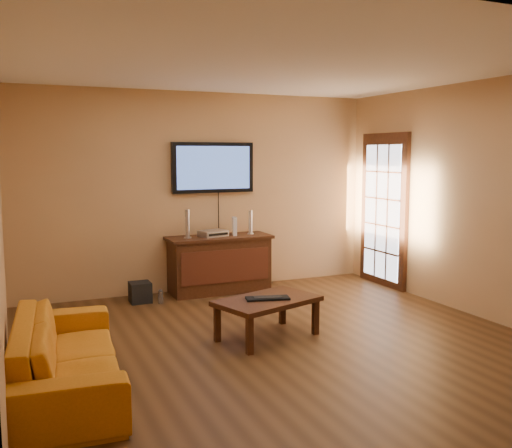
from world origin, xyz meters
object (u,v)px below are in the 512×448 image
av_receiver (213,233)px  bottle (161,297)px  speaker_left (187,225)px  coffee_table (267,304)px  television (213,168)px  sofa (66,342)px  game_console (234,226)px  speaker_right (251,223)px  keyboard (268,298)px  media_console (220,264)px  subwoofer (140,292)px

av_receiver → bottle: bearing=-174.2°
speaker_left → coffee_table: bearing=-83.7°
television → bottle: television is taller
coffee_table → bottle: (-0.67, 1.75, -0.27)m
sofa → game_console: game_console is taller
coffee_table → speaker_left: speaker_left is taller
speaker_right → av_receiver: speaker_right is taller
bottle → keyboard: bearing=-69.6°
media_console → bottle: (-0.89, -0.28, -0.30)m
coffee_table → av_receiver: bearing=86.1°
keyboard → speaker_left: bearing=95.9°
speaker_right → bottle: size_ratio=1.80×
speaker_right → subwoofer: speaker_right is taller
sofa → speaker_left: 3.16m
sofa → game_console: 3.57m
coffee_table → speaker_right: speaker_right is taller
game_console → keyboard: (-0.45, -2.06, -0.47)m
media_console → game_console: bearing=0.4°
keyboard → game_console: bearing=77.6°
sofa → game_console: size_ratio=8.13×
av_receiver → keyboard: av_receiver is taller
speaker_right → television: bearing=155.4°
speaker_right → av_receiver: 0.56m
television → coffee_table: television is taller
av_receiver → game_console: bearing=-19.4°
sofa → av_receiver: av_receiver is taller
media_console → game_console: 0.55m
subwoofer → keyboard: (0.88, -1.94, 0.29)m
speaker_right → game_console: bearing=-177.0°
television → speaker_left: (-0.44, -0.23, -0.74)m
game_console → keyboard: bearing=-87.5°
av_receiver → game_console: game_console is taller
sofa → bottle: 2.65m
speaker_left → keyboard: bearing=-84.1°
coffee_table → subwoofer: bearing=114.9°
coffee_table → game_console: bearing=77.7°
television → bottle: bearing=-150.3°
sofa → keyboard: bearing=-71.3°
media_console → subwoofer: size_ratio=5.46×
av_receiver → keyboard: (-0.15, -2.08, -0.38)m
television → coffee_table: bearing=-95.6°
game_console → bottle: game_console is taller
sofa → keyboard: 2.05m
sofa → speaker_right: size_ratio=6.08×
speaker_left → game_console: size_ratio=1.54×
media_console → sofa: bearing=-131.0°
media_console → av_receiver: (-0.08, 0.02, 0.42)m
coffee_table → speaker_left: bearing=96.3°
speaker_left → keyboard: 2.13m
sofa → speaker_left: bearing=-30.2°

